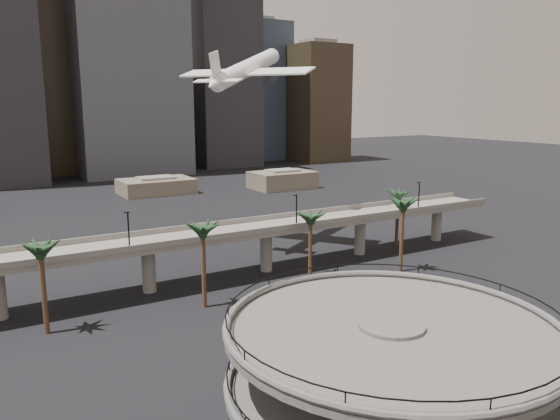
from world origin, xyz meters
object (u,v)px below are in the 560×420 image
airborne_jet (247,69)px  parking_ramp (388,413)px  car_a (382,354)px  car_b (415,309)px  car_c (471,329)px  overpass (210,240)px

airborne_jet → parking_ramp: bearing=-147.1°
parking_ramp → car_a: bearing=48.7°
car_a → car_b: bearing=-31.1°
car_c → car_a: bearing=123.1°
car_a → car_c: (15.35, -0.31, -0.13)m
parking_ramp → overpass: bearing=77.6°
car_b → airborne_jet: bearing=21.8°
car_c → parking_ramp: bearing=155.6°
airborne_jet → car_a: 68.28m
car_c → car_b: bearing=40.4°
airborne_jet → car_c: 67.66m
parking_ramp → car_b: (32.58, 29.65, -9.17)m
car_b → car_c: 9.23m
car_a → car_c: size_ratio=1.01×
overpass → car_b: overpass is taller
car_a → car_c: car_a is taller
car_b → overpass: bearing=52.5°
car_b → car_c: (1.00, -9.18, 0.02)m
parking_ramp → overpass: (13.00, 59.00, -2.50)m
airborne_jet → car_c: bearing=-122.3°
car_a → parking_ramp: bearing=166.0°
parking_ramp → car_b: parking_ramp is taller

